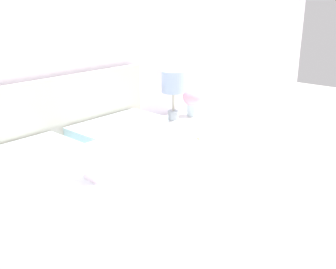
{
  "coord_description": "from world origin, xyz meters",
  "views": [
    {
      "loc": [
        -1.35,
        -2.22,
        1.54
      ],
      "look_at": [
        0.56,
        -0.54,
        0.66
      ],
      "focal_mm": 42.0,
      "sensor_mm": 36.0,
      "label": 1
    }
  ],
  "objects_px": {
    "bed": "(153,233)",
    "table_lamp": "(173,85)",
    "flower_vase": "(192,99)",
    "nightstand": "(181,151)"
  },
  "relations": [
    {
      "from": "bed",
      "to": "table_lamp",
      "type": "distance_m",
      "value": 1.44
    },
    {
      "from": "table_lamp",
      "to": "flower_vase",
      "type": "xyz_separation_m",
      "value": [
        0.19,
        -0.05,
        -0.15
      ]
    },
    {
      "from": "bed",
      "to": "table_lamp",
      "type": "relative_size",
      "value": 4.76
    },
    {
      "from": "table_lamp",
      "to": "flower_vase",
      "type": "height_order",
      "value": "table_lamp"
    },
    {
      "from": "nightstand",
      "to": "flower_vase",
      "type": "bearing_deg",
      "value": 3.18
    },
    {
      "from": "table_lamp",
      "to": "nightstand",
      "type": "bearing_deg",
      "value": -56.63
    },
    {
      "from": "table_lamp",
      "to": "flower_vase",
      "type": "relative_size",
      "value": 1.65
    },
    {
      "from": "table_lamp",
      "to": "flower_vase",
      "type": "distance_m",
      "value": 0.25
    },
    {
      "from": "nightstand",
      "to": "table_lamp",
      "type": "bearing_deg",
      "value": 123.37
    },
    {
      "from": "table_lamp",
      "to": "flower_vase",
      "type": "bearing_deg",
      "value": -13.33
    }
  ]
}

